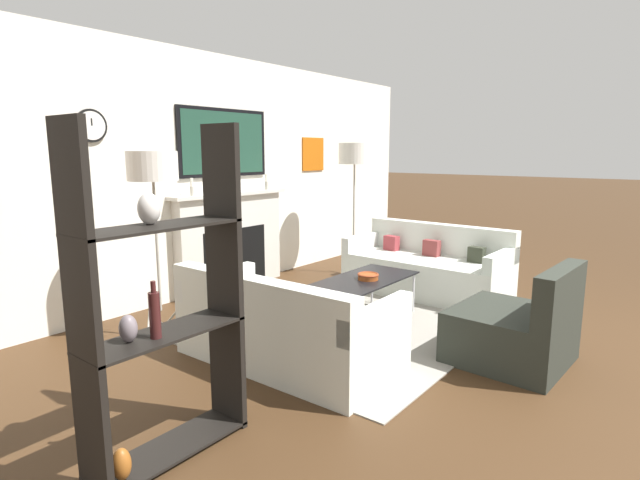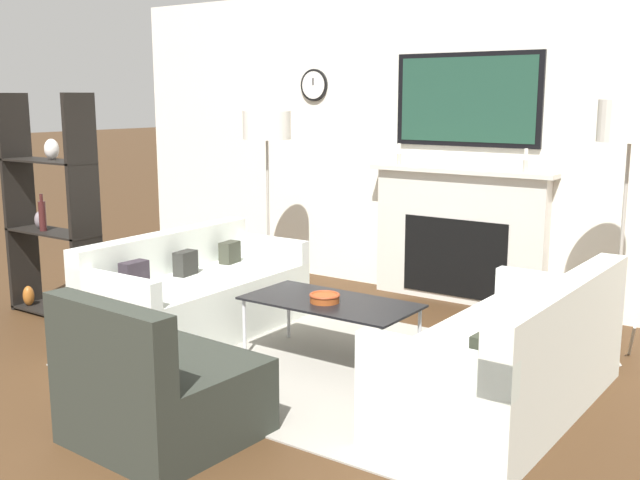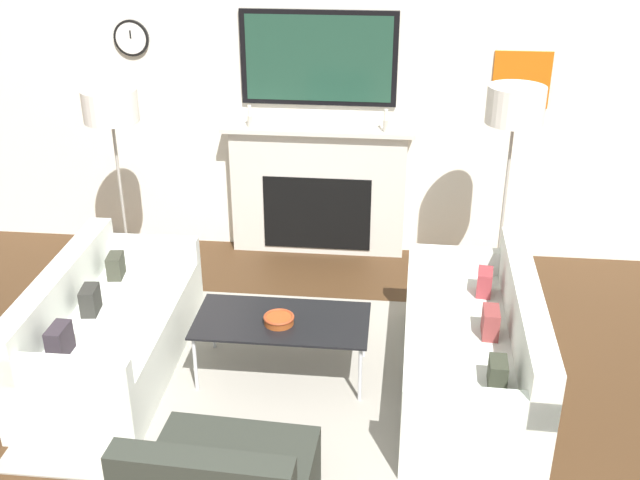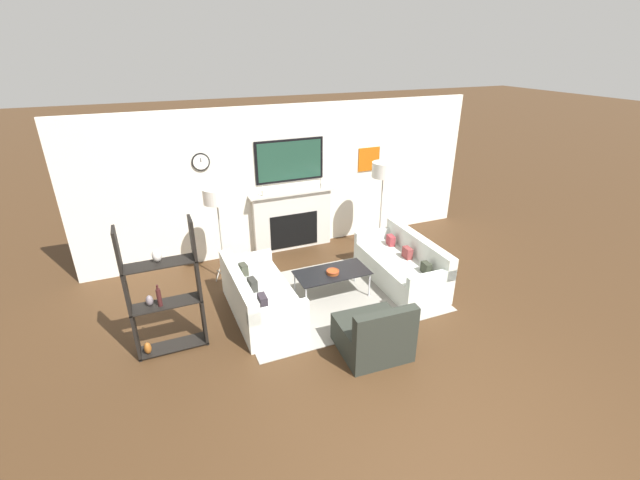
% 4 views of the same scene
% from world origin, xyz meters
% --- Properties ---
extents(fireplace_wall, '(7.55, 0.28, 2.70)m').
position_xyz_m(fireplace_wall, '(0.00, 4.77, 1.23)').
color(fireplace_wall, silver).
rests_on(fireplace_wall, ground_plane).
extents(area_rug, '(3.06, 2.16, 0.01)m').
position_xyz_m(area_rug, '(0.00, 2.72, 0.01)').
color(area_rug, gray).
rests_on(area_rug, ground_plane).
extents(couch_left, '(0.85, 1.71, 0.74)m').
position_xyz_m(couch_left, '(-1.22, 2.72, 0.27)').
color(couch_left, silver).
rests_on(couch_left, ground_plane).
extents(couch_right, '(0.85, 1.83, 0.78)m').
position_xyz_m(couch_right, '(1.23, 2.72, 0.28)').
color(couch_right, silver).
rests_on(couch_right, ground_plane).
extents(coffee_table, '(1.15, 0.57, 0.43)m').
position_xyz_m(coffee_table, '(-0.03, 2.77, 0.40)').
color(coffee_table, black).
rests_on(coffee_table, ground_plane).
extents(decorative_bowl, '(0.20, 0.20, 0.06)m').
position_xyz_m(decorative_bowl, '(-0.04, 2.72, 0.46)').
color(decorative_bowl, '#93411A').
rests_on(decorative_bowl, coffee_table).
extents(floor_lamp_left, '(0.42, 0.42, 1.63)m').
position_xyz_m(floor_lamp_left, '(-1.49, 3.93, 1.48)').
color(floor_lamp_left, '#9E998E').
rests_on(floor_lamp_left, ground_plane).
extents(floor_lamp_right, '(0.41, 0.41, 1.73)m').
position_xyz_m(floor_lamp_right, '(1.49, 3.93, 1.57)').
color(floor_lamp_right, '#9E998E').
rests_on(floor_lamp_right, ground_plane).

